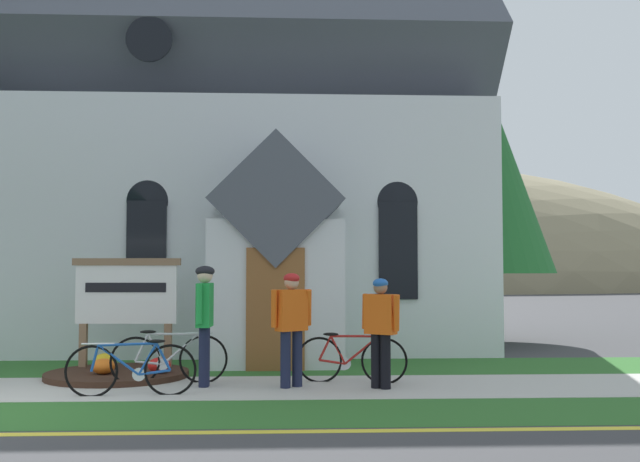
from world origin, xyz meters
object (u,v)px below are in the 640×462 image
Objects in this scene: cyclist_in_orange_jersey at (381,325)px; cyclist_in_green_jersey at (291,320)px; church_sign at (126,297)px; bicycle_red at (132,369)px; roadside_conifer at (475,161)px; cyclist_in_blue_jersey at (205,315)px; bicycle_white at (169,358)px; bicycle_orange at (351,359)px.

cyclist_in_orange_jersey is 0.95× the size of cyclist_in_green_jersey.
church_sign is 2.53m from bicycle_red.
cyclist_in_green_jersey is at bearing -124.31° from roadside_conifer.
cyclist_in_blue_jersey is at bearing -46.79° from church_sign.
cyclist_in_blue_jersey reaches higher than cyclist_in_orange_jersey.
church_sign is 0.27× the size of roadside_conifer.
church_sign is 1.11× the size of bicycle_white.
cyclist_in_blue_jersey is (-2.19, -0.32, 0.69)m from bicycle_orange.
bicycle_orange is 0.98× the size of bicycle_white.
cyclist_in_blue_jersey reaches higher than bicycle_red.
bicycle_white reaches higher than bicycle_red.
bicycle_red is at bearing -141.96° from cyclist_in_blue_jersey.
cyclist_in_green_jersey is at bearing -5.44° from cyclist_in_blue_jersey.
church_sign is 3.26m from cyclist_in_green_jersey.
bicycle_orange is at bearing -18.96° from church_sign.
cyclist_in_orange_jersey is at bearing -6.59° from cyclist_in_blue_jersey.
church_sign reaches higher than cyclist_in_blue_jersey.
cyclist_in_green_jersey is at bearing -154.23° from bicycle_orange.
bicycle_white is at bearing 150.32° from cyclist_in_blue_jersey.
cyclist_in_blue_jersey is (0.91, 0.71, 0.69)m from bicycle_red.
church_sign is 1.15× the size of cyclist_in_green_jersey.
bicycle_red is 1.09m from bicycle_white.
cyclist_in_orange_jersey is at bearing 6.78° from bicycle_red.
cyclist_in_green_jersey is at bearing 15.05° from bicycle_red.
church_sign is 4.00m from bicycle_orange.
church_sign is at bearing -146.15° from roadside_conifer.
church_sign is 1.20× the size of cyclist_in_orange_jersey.
church_sign is 1.08× the size of cyclist_in_blue_jersey.
cyclist_in_orange_jersey is 8.21m from roadside_conifer.
cyclist_in_orange_jersey is at bearing -7.72° from cyclist_in_green_jersey.
cyclist_in_orange_jersey is (4.06, -1.88, -0.35)m from church_sign.
bicycle_white is 3.23m from cyclist_in_orange_jersey.
bicycle_red is (0.58, -2.29, -0.90)m from church_sign.
cyclist_in_orange_jersey reaches higher than bicycle_red.
roadside_conifer is (6.32, 6.13, 3.97)m from bicycle_white.
bicycle_white is 1.03× the size of cyclist_in_green_jersey.
roadside_conifer is at bearing 48.21° from cyclist_in_blue_jersey.
roadside_conifer is at bearing 44.10° from bicycle_white.
bicycle_orange is at bearing -0.00° from bicycle_white.
bicycle_red is 0.25× the size of roadside_conifer.
cyclist_in_green_jersey is 8.64m from roadside_conifer.
cyclist_in_green_jersey reaches higher than cyclist_in_orange_jersey.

